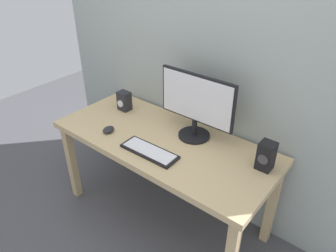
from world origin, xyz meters
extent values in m
plane|color=#4C4C51|center=(0.00, 0.00, 0.00)|extent=(6.00, 6.00, 0.00)
cube|color=#9EA8A3|center=(0.00, 0.38, 1.50)|extent=(2.63, 0.04, 3.00)
cube|color=tan|center=(0.00, 0.00, 0.70)|extent=(1.56, 0.68, 0.04)
cube|color=tan|center=(-0.72, -0.28, 0.34)|extent=(0.06, 0.06, 0.68)
cube|color=tan|center=(-0.72, 0.28, 0.34)|extent=(0.06, 0.06, 0.68)
cube|color=tan|center=(0.72, 0.28, 0.34)|extent=(0.06, 0.06, 0.68)
cylinder|color=black|center=(0.14, 0.16, 0.73)|extent=(0.22, 0.22, 0.02)
cylinder|color=black|center=(0.14, 0.16, 0.80)|extent=(0.04, 0.04, 0.12)
cube|color=black|center=(0.14, 0.17, 1.01)|extent=(0.55, 0.02, 0.33)
cube|color=white|center=(0.14, 0.16, 1.01)|extent=(0.53, 0.01, 0.30)
cube|color=black|center=(0.03, -0.18, 0.73)|extent=(0.39, 0.15, 0.02)
cube|color=silver|center=(0.03, -0.18, 0.74)|extent=(0.36, 0.12, 0.00)
ellipsoid|color=#232328|center=(-0.36, -0.17, 0.74)|extent=(0.09, 0.10, 0.04)
cube|color=black|center=(0.67, 0.14, 0.81)|extent=(0.09, 0.09, 0.18)
cylinder|color=#3F3F44|center=(0.67, 0.09, 0.81)|extent=(0.06, 0.00, 0.06)
cube|color=#232328|center=(-0.51, 0.14, 0.80)|extent=(0.10, 0.08, 0.15)
cylinder|color=silver|center=(-0.51, 0.09, 0.79)|extent=(0.05, 0.01, 0.05)
camera|label=1|loc=(1.17, -1.39, 1.94)|focal=34.27mm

